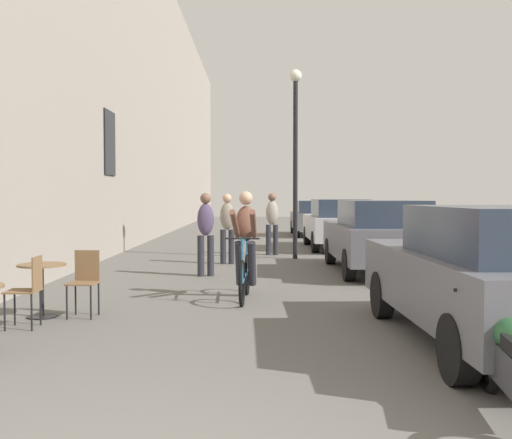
% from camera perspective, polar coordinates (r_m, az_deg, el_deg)
% --- Properties ---
extents(building_facade_left, '(0.54, 68.00, 11.24)m').
position_cam_1_polar(building_facade_left, '(17.97, -13.56, 15.01)').
color(building_facade_left, gray).
rests_on(building_facade_left, ground_plane).
extents(cafe_table_mid, '(0.64, 0.64, 0.72)m').
position_cam_1_polar(cafe_table_mid, '(8.52, -19.60, -5.37)').
color(cafe_table_mid, black).
rests_on(cafe_table_mid, ground_plane).
extents(cafe_chair_mid_toward_street, '(0.39, 0.39, 0.89)m').
position_cam_1_polar(cafe_chair_mid_toward_street, '(7.89, -20.71, -6.02)').
color(cafe_chair_mid_toward_street, black).
rests_on(cafe_chair_mid_toward_street, ground_plane).
extents(cafe_chair_mid_toward_wall, '(0.40, 0.40, 0.89)m').
position_cam_1_polar(cafe_chair_mid_toward_wall, '(8.42, -15.86, -5.43)').
color(cafe_chair_mid_toward_wall, black).
rests_on(cafe_chair_mid_toward_wall, ground_plane).
extents(cyclist_on_bicycle, '(0.52, 1.76, 1.74)m').
position_cam_1_polar(cyclist_on_bicycle, '(9.47, -0.78, -2.73)').
color(cyclist_on_bicycle, black).
rests_on(cyclist_on_bicycle, ground_plane).
extents(pedestrian_near, '(0.38, 0.30, 1.70)m').
position_cam_1_polar(pedestrian_near, '(12.13, -4.60, -0.95)').
color(pedestrian_near, '#26262D').
rests_on(pedestrian_near, ground_plane).
extents(pedestrian_mid, '(0.34, 0.24, 1.69)m').
position_cam_1_polar(pedestrian_mid, '(14.29, -2.53, -0.48)').
color(pedestrian_mid, '#26262D').
rests_on(pedestrian_mid, ground_plane).
extents(pedestrian_far, '(0.35, 0.25, 1.71)m').
position_cam_1_polar(pedestrian_far, '(16.46, 1.80, -0.06)').
color(pedestrian_far, '#26262D').
rests_on(pedestrian_far, ground_plane).
extents(street_lamp, '(0.32, 0.32, 4.90)m').
position_cam_1_polar(street_lamp, '(15.54, 4.06, 7.70)').
color(street_lamp, black).
rests_on(street_lamp, ground_plane).
extents(parked_car_nearest, '(1.88, 4.33, 1.53)m').
position_cam_1_polar(parked_car_nearest, '(6.92, 21.80, -4.88)').
color(parked_car_nearest, '#595960').
rests_on(parked_car_nearest, ground_plane).
extents(parked_car_second, '(1.84, 4.34, 1.54)m').
position_cam_1_polar(parked_car_second, '(12.94, 11.86, -1.48)').
color(parked_car_second, '#595960').
rests_on(parked_car_second, ground_plane).
extents(parked_car_third, '(1.84, 4.32, 1.54)m').
position_cam_1_polar(parked_car_third, '(18.56, 8.08, -0.35)').
color(parked_car_third, '#B7B7BC').
rests_on(parked_car_third, ground_plane).
extents(parked_car_fourth, '(1.74, 4.08, 1.45)m').
position_cam_1_polar(parked_car_fourth, '(24.77, 5.80, 0.20)').
color(parked_car_fourth, '#595960').
rests_on(parked_car_fourth, ground_plane).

